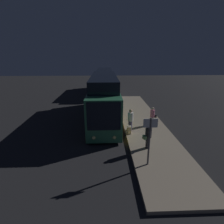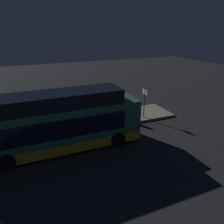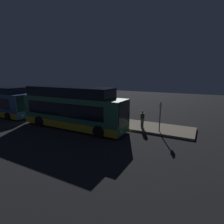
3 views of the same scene
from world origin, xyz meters
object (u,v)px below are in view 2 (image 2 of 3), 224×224
(bus_lead, at_px, (58,125))
(suitcase, at_px, (106,123))
(sign_post, at_px, (144,99))
(passenger_boarding, at_px, (79,111))
(passenger_with_bags, at_px, (98,116))
(passenger_waiting, at_px, (125,109))

(bus_lead, distance_m, suitcase, 4.87)
(sign_post, bearing_deg, bus_lead, -163.80)
(sign_post, bearing_deg, passenger_boarding, 163.35)
(passenger_with_bags, bearing_deg, passenger_waiting, -158.13)
(bus_lead, distance_m, passenger_boarding, 4.94)
(passenger_boarding, height_order, suitcase, passenger_boarding)
(passenger_boarding, xyz_separation_m, passenger_with_bags, (1.11, -2.05, 0.10))
(suitcase, bearing_deg, passenger_boarding, 127.32)
(passenger_with_bags, bearing_deg, sign_post, -168.52)
(passenger_with_bags, relative_size, suitcase, 2.13)
(suitcase, bearing_deg, sign_post, 6.99)
(passenger_waiting, bearing_deg, suitcase, -5.93)
(sign_post, bearing_deg, passenger_with_bags, -175.90)
(passenger_waiting, bearing_deg, passenger_with_bags, -13.13)
(bus_lead, bearing_deg, passenger_boarding, 58.20)
(bus_lead, bearing_deg, passenger_with_bags, 29.55)
(passenger_boarding, xyz_separation_m, sign_post, (5.76, -1.72, 0.89))
(passenger_boarding, xyz_separation_m, suitcase, (1.69, -2.22, -0.55))
(passenger_boarding, relative_size, passenger_waiting, 0.94)
(passenger_boarding, height_order, passenger_with_bags, passenger_with_bags)
(bus_lead, bearing_deg, sign_post, 16.20)
(passenger_boarding, distance_m, passenger_waiting, 4.17)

